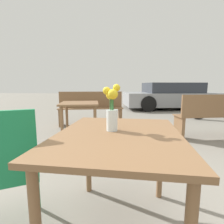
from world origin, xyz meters
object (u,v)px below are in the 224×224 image
at_px(table_front, 119,147).
at_px(parked_car, 171,96).
at_px(flower_vase, 112,110).
at_px(bicycle, 215,109).
at_px(cafe_chair, 4,168).
at_px(bench_near, 216,115).
at_px(bench_middle, 91,107).
at_px(table_back, 80,110).

bearing_deg(table_front, parked_car, 72.15).
relative_size(flower_vase, bicycle, 0.21).
bearing_deg(flower_vase, bicycle, 55.47).
relative_size(bicycle, parked_car, 0.36).
distance_m(table_front, parked_car, 7.01).
bearing_deg(cafe_chair, bench_near, 43.37).
height_order(bench_middle, bicycle, bench_middle).
xyz_separation_m(flower_vase, bicycle, (2.80, 4.08, -0.53)).
relative_size(bench_middle, bicycle, 1.10).
xyz_separation_m(table_front, cafe_chair, (-0.71, -0.11, -0.11)).
height_order(flower_vase, table_back, flower_vase).
distance_m(cafe_chair, table_back, 2.12).
xyz_separation_m(bench_near, bench_middle, (-2.57, 1.06, 0.01)).
distance_m(bench_near, bicycle, 2.12).
relative_size(bench_middle, table_back, 2.09).
bearing_deg(bench_near, table_back, -174.56).
bearing_deg(table_back, bench_middle, 91.17).
bearing_deg(bench_near, bench_middle, 157.63).
height_order(flower_vase, bench_near, flower_vase).
xyz_separation_m(table_front, bench_near, (1.79, 2.26, -0.16)).
xyz_separation_m(flower_vase, bench_near, (1.84, 2.19, -0.41)).
xyz_separation_m(bench_middle, bicycle, (3.53, 0.82, -0.14)).
height_order(cafe_chair, bench_near, cafe_chair).
height_order(bench_middle, table_back, bench_middle).
xyz_separation_m(table_front, table_back, (-0.75, 2.01, -0.04)).
distance_m(table_front, bench_near, 2.89).
xyz_separation_m(cafe_chair, bench_near, (2.50, 2.36, -0.06)).
distance_m(table_back, parked_car, 5.49).
relative_size(table_front, bench_near, 0.69).
bearing_deg(bench_middle, table_back, -88.83).
relative_size(cafe_chair, bicycle, 0.59).
bearing_deg(bench_middle, bicycle, 13.13).
xyz_separation_m(bench_near, parked_car, (0.36, 4.42, 0.08)).
bearing_deg(bicycle, bench_near, -117.11).
relative_size(table_back, parked_car, 0.19).
distance_m(table_front, flower_vase, 0.25).
distance_m(cafe_chair, bench_near, 3.44).
distance_m(bench_near, parked_car, 4.43).
xyz_separation_m(table_back, parked_car, (2.90, 4.66, -0.04)).
bearing_deg(bicycle, table_front, -123.67).
distance_m(table_back, bicycle, 4.11).
bearing_deg(bench_near, bicycle, 62.89).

